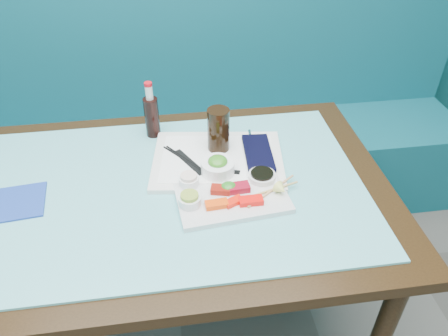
{
  "coord_description": "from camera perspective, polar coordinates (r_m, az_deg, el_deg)",
  "views": [
    {
      "loc": [
        0.03,
        0.41,
        1.63
      ],
      "look_at": [
        0.18,
        1.47,
        0.8
      ],
      "focal_mm": 35.0,
      "sensor_mm": 36.0,
      "label": 1
    }
  ],
  "objects": [
    {
      "name": "salmon_mid",
      "position": [
        1.26,
        1.25,
        -4.42
      ],
      "size": [
        0.06,
        0.05,
        0.01
      ],
      "primitive_type": "cube",
      "rotation": [
        0.0,
        0.0,
        0.44
      ],
      "color": "#FC1D0A",
      "rests_on": "sashimi_plate"
    },
    {
      "name": "chopstick_sleeve",
      "position": [
        1.38,
        -0.39,
        -0.34
      ],
      "size": [
        0.12,
        0.06,
        0.0
      ],
      "primitive_type": "cube",
      "rotation": [
        0.0,
        0.0,
        -0.32
      ],
      "color": "black",
      "rests_on": "sashimi_plate"
    },
    {
      "name": "blue_napkin",
      "position": [
        1.43,
        -25.36,
        -4.09
      ],
      "size": [
        0.17,
        0.17,
        0.01
      ],
      "primitive_type": "cube",
      "rotation": [
        0.0,
        0.0,
        0.1
      ],
      "color": "navy",
      "rests_on": "glass_top"
    },
    {
      "name": "glass_top",
      "position": [
        1.36,
        -7.61,
        -2.68
      ],
      "size": [
        1.22,
        0.76,
        0.01
      ],
      "primitive_type": "cube",
      "color": "#5FB8BE",
      "rests_on": "dining_table"
    },
    {
      "name": "lemon_wedge",
      "position": [
        1.29,
        7.48,
        -2.75
      ],
      "size": [
        0.05,
        0.05,
        0.04
      ],
      "primitive_type": "cone",
      "rotation": [
        1.57,
        0.0,
        0.53
      ],
      "color": "#F4F674",
      "rests_on": "sashimi_plate"
    },
    {
      "name": "soy_fill",
      "position": [
        1.34,
        5.0,
        -0.7
      ],
      "size": [
        0.08,
        0.08,
        0.01
      ],
      "primitive_type": "cylinder",
      "rotation": [
        0.0,
        0.0,
        0.12
      ],
      "color": "black",
      "rests_on": "soy_dish"
    },
    {
      "name": "booth_bench",
      "position": [
        2.26,
        -7.64,
        3.78
      ],
      "size": [
        3.0,
        0.56,
        1.17
      ],
      "color": "#0F5460",
      "rests_on": "ground"
    },
    {
      "name": "cola_bottle_neck",
      "position": [
        1.51,
        -9.77,
        9.71
      ],
      "size": [
        0.03,
        0.03,
        0.05
      ],
      "primitive_type": "cylinder",
      "rotation": [
        0.0,
        0.0,
        0.01
      ],
      "color": "silver",
      "rests_on": "cola_bottle_body"
    },
    {
      "name": "seaweed_bowl",
      "position": [
        1.36,
        -0.82,
        0.07
      ],
      "size": [
        0.14,
        0.14,
        0.04
      ],
      "primitive_type": "cylinder",
      "rotation": [
        0.0,
        0.0,
        0.39
      ],
      "color": "white",
      "rests_on": "serving_tray"
    },
    {
      "name": "ginger_fill",
      "position": [
        1.32,
        -4.63,
        -1.1
      ],
      "size": [
        0.05,
        0.05,
        0.01
      ],
      "primitive_type": "cylinder",
      "rotation": [
        0.0,
        0.0,
        0.01
      ],
      "color": "beige",
      "rests_on": "ramekin_ginger"
    },
    {
      "name": "serving_tray",
      "position": [
        1.44,
        -0.81,
        1.01
      ],
      "size": [
        0.46,
        0.37,
        0.02
      ],
      "primitive_type": "cube",
      "rotation": [
        0.0,
        0.0,
        -0.13
      ],
      "color": "white",
      "rests_on": "glass_top"
    },
    {
      "name": "tuna_left",
      "position": [
        1.3,
        -0.45,
        -2.85
      ],
      "size": [
        0.06,
        0.05,
        0.02
      ],
      "primitive_type": "cube",
      "rotation": [
        0.0,
        0.0,
        -0.24
      ],
      "color": "maroon",
      "rests_on": "sashimi_plate"
    },
    {
      "name": "tuna_right",
      "position": [
        1.3,
        1.95,
        -2.59
      ],
      "size": [
        0.07,
        0.04,
        0.02
      ],
      "primitive_type": "cube",
      "rotation": [
        0.0,
        0.0,
        0.07
      ],
      "color": "maroon",
      "rests_on": "sashimi_plate"
    },
    {
      "name": "cola_bottle_body",
      "position": [
        1.56,
        -9.39,
        6.56
      ],
      "size": [
        0.05,
        0.05,
        0.15
      ],
      "primitive_type": "cylinder",
      "rotation": [
        0.0,
        0.0,
        0.07
      ],
      "color": "black",
      "rests_on": "glass_top"
    },
    {
      "name": "wooden_chopstick_b",
      "position": [
        1.31,
        6.2,
        -2.98
      ],
      "size": [
        0.17,
        0.13,
        0.01
      ],
      "primitive_type": "cylinder",
      "rotation": [
        1.57,
        0.0,
        -0.94
      ],
      "color": "tan",
      "rests_on": "sashimi_plate"
    },
    {
      "name": "salmon_left",
      "position": [
        1.25,
        -0.98,
        -4.76
      ],
      "size": [
        0.07,
        0.04,
        0.02
      ],
      "primitive_type": "cube",
      "rotation": [
        0.0,
        0.0,
        0.07
      ],
      "color": "#FF480A",
      "rests_on": "sashimi_plate"
    },
    {
      "name": "ramekin_wasabi",
      "position": [
        1.26,
        -4.5,
        -4.27
      ],
      "size": [
        0.07,
        0.07,
        0.03
      ],
      "primitive_type": "cylinder",
      "rotation": [
        0.0,
        0.0,
        0.03
      ],
      "color": "white",
      "rests_on": "sashimi_plate"
    },
    {
      "name": "navy_pouch",
      "position": [
        1.45,
        4.48,
        1.97
      ],
      "size": [
        0.1,
        0.21,
        0.02
      ],
      "primitive_type": "cube",
      "rotation": [
        0.0,
        0.0,
        -0.07
      ],
      "color": "black",
      "rests_on": "serving_tray"
    },
    {
      "name": "black_chopstick_b",
      "position": [
        1.42,
        -4.4,
        0.81
      ],
      "size": [
        0.15,
        0.2,
        0.01
      ],
      "primitive_type": "cylinder",
      "rotation": [
        1.57,
        0.0,
        0.64
      ],
      "color": "black",
      "rests_on": "serving_tray"
    },
    {
      "name": "salmon_right",
      "position": [
        1.26,
        3.53,
        -4.29
      ],
      "size": [
        0.07,
        0.03,
        0.02
      ],
      "primitive_type": "cube",
      "rotation": [
        0.0,
        0.0,
        0.01
      ],
      "color": "#FF0F0A",
      "rests_on": "sashimi_plate"
    },
    {
      "name": "black_chopstick_a",
      "position": [
        1.42,
        -4.73,
        0.78
      ],
      "size": [
        0.15,
        0.2,
        0.01
      ],
      "primitive_type": "cylinder",
      "rotation": [
        1.57,
        0.0,
        0.66
      ],
      "color": "black",
      "rests_on": "serving_tray"
    },
    {
      "name": "seaweed_salad",
      "position": [
        1.35,
        -0.83,
        0.88
      ],
      "size": [
        0.08,
        0.08,
        0.03
      ],
      "primitive_type": "ellipsoid",
      "rotation": [
        0.0,
        0.0,
        -0.35
      ],
      "color": "#35821E",
      "rests_on": "seaweed_bowl"
    },
    {
      "name": "ramekin_ginger",
      "position": [
        1.33,
        -4.6,
        -1.7
      ],
      "size": [
        0.07,
        0.07,
        0.03
      ],
      "primitive_type": "cylinder",
      "rotation": [
        0.0,
        0.0,
        0.23
      ],
      "color": "white",
      "rests_on": "sashimi_plate"
    },
    {
      "name": "soy_dish",
      "position": [
        1.35,
        4.97,
        -1.09
      ],
      "size": [
        0.11,
        0.11,
        0.02
      ],
      "primitive_type": "cylinder",
      "rotation": [
        0.0,
        0.0,
        0.41
      ],
      "color": "silver",
      "rests_on": "sashimi_plate"
    },
    {
      "name": "paper_placemat",
      "position": [
        1.43,
        -0.81,
        1.3
      ],
      "size": [
        0.4,
        0.31,
        0.0
      ],
      "primitive_type": "cube",
      "rotation": [
        0.0,
        0.0,
        -0.14
      ],
      "color": "white",
      "rests_on": "serving_tray"
    },
    {
      "name": "cola_bottle_cap",
      "position": [
        1.5,
        -9.89,
        10.74
      ],
      "size": [
        0.03,
        0.03,
        0.01
      ],
      "primitive_type": "cylinder",
      "rotation": [
        0.0,
        0.0,
        -0.17
      ],
      "color": "red",
      "rests_on": "cola_bottle_neck"
    },
    {
      "name": "dining_table",
      "position": [
        1.42,
        -7.32,
        -5.36
      ],
      "size": [
        1.4,
        0.9,
        0.75
      ],
      "color": "black",
      "rests_on": "ground"
    },
    {
      "name": "seaweed_garnish",
      "position": [
        1.3,
        0.61,
        -2.47
      ],
      "size": [
        0.05,
        0.05,
        0.03
      ],
      "primitive_type": "ellipsoid",
      "rotation": [
        0.0,
        0.0,
        -0.1
      ],
      "color": "#24761B",
      "rests_on": "sashimi_plate"
    },
    {
      "name": "tray_sleeve",
      "position": [
        1.42,
        -4.56,
        0.76
      ],
      "size": [
        0.1,
        0.15,
        0.0
      ],
      "primitive_type": "cube",
      "rotation": [
        0.0,
        0.0,
        0.5
      ],
      "color": "black",
      "rests_on": "serving_tray"
    },
    {
      "name": "cola_glass",
      "position": [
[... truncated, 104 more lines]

